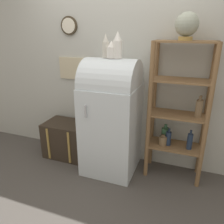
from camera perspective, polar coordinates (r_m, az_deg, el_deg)
The scene contains 9 objects.
ground_plane at distance 2.92m, azimuth -1.75°, elevation -16.37°, with size 12.00×12.00×0.00m, color #4C4742.
wall_back at distance 2.91m, azimuth 2.22°, elevation 12.55°, with size 7.00×0.09×2.70m.
refrigerator at distance 2.73m, azimuth -0.18°, elevation -0.76°, with size 0.65×0.69×1.46m.
suitcase_trunk at distance 3.30m, azimuth -11.71°, elevation -6.92°, with size 0.61×0.44×0.51m.
shelf_unit at distance 2.67m, azimuth 16.99°, elevation 0.47°, with size 0.68×0.35×1.65m.
globe at distance 2.49m, azimuth 18.96°, elevation 20.71°, with size 0.24×0.24×0.28m.
vase_left at distance 2.58m, azimuth -1.67°, elevation 16.72°, with size 0.08×0.08×0.27m.
vase_center at distance 2.54m, azimuth -0.16°, elevation 15.85°, with size 0.11×0.11×0.19m.
vase_right at distance 2.52m, azimuth 1.48°, elevation 16.89°, with size 0.10×0.10×0.29m.
Camera 1 is at (0.89, -2.16, 1.75)m, focal length 35.00 mm.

